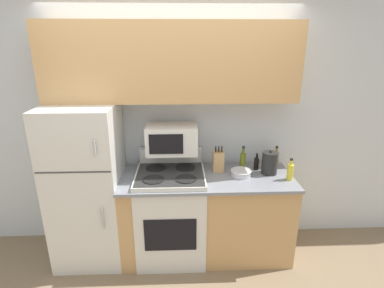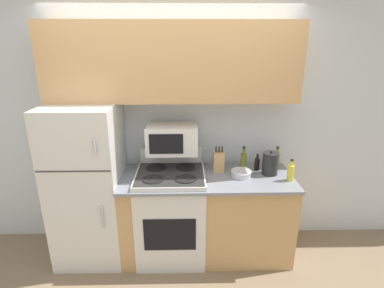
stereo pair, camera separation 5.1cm
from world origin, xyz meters
The scene contains 14 objects.
ground_plane centered at (0.00, 0.00, 0.00)m, with size 12.00×12.00×0.00m, color #7F6B51.
wall_back centered at (0.00, 0.68, 1.27)m, with size 8.00×0.05×2.55m.
lower_cabinets centered at (0.33, 0.31, 0.45)m, with size 1.70×0.66×0.89m.
refrigerator centered at (-0.85, 0.32, 0.81)m, with size 0.67×0.67×1.62m.
upper_cabinets centered at (0.00, 0.49, 1.98)m, with size 2.37×0.34×0.72m.
stove centered at (-0.03, 0.30, 0.48)m, with size 0.68×0.65×1.10m.
microwave centered at (-0.01, 0.45, 1.24)m, with size 0.50×0.32×0.28m.
knife_block centered at (0.46, 0.44, 1.00)m, with size 0.11×0.11×0.27m.
bowl centered at (0.67, 0.31, 0.93)m, with size 0.21×0.21×0.06m.
bottle_cooking_spray centered at (1.12, 0.20, 0.98)m, with size 0.06×0.06×0.22m.
bottle_vinegar centered at (1.07, 0.50, 0.99)m, with size 0.06×0.06×0.24m.
bottle_soy_sauce centered at (0.86, 0.45, 0.97)m, with size 0.05×0.05×0.18m.
bottle_olive_oil centered at (0.71, 0.45, 1.00)m, with size 0.06×0.06×0.26m.
kettle centered at (0.97, 0.35, 1.01)m, with size 0.16×0.16×0.25m.
Camera 2 is at (0.13, -2.39, 2.16)m, focal length 28.00 mm.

